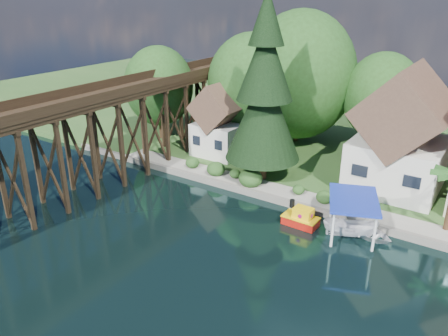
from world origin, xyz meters
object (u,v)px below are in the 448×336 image
Objects in this scene: trestle_bridge at (122,124)px; house_left at (401,138)px; conifer at (264,93)px; tugboat at (301,218)px; boat_white_a at (369,232)px; boat_canopy at (351,221)px; shed at (221,124)px.

house_left is at bearing 25.21° from trestle_bridge.
conifer reaches higher than tugboat.
house_left is at bearing 24.14° from conifer.
tugboat is (18.58, 0.45, -4.74)m from trestle_bridge.
boat_white_a is at bearing -19.74° from conifer.
conifer is at bearing 86.17° from boat_white_a.
tugboat is at bearing 1.39° from trestle_bridge.
tugboat is 0.48× the size of boat_canopy.
conifer reaches higher than boat_canopy.
trestle_bridge is 4.01× the size of house_left.
shed is 20.30m from boat_white_a.
shed is at bearing 83.71° from boat_white_a.
boat_canopy is (10.35, -5.01, -7.31)m from conifer.
shed is 1.34× the size of boat_canopy.
boat_canopy is at bearing -25.84° from conifer.
boat_canopy is at bearing 143.05° from boat_white_a.
conifer is 2.90× the size of boat_canopy.
trestle_bridge reaches higher than shed.
shed reaches higher than tugboat.
conifer is at bearing 154.16° from boat_canopy.
house_left is at bearing 86.29° from boat_canopy.
trestle_bridge is 11.83× the size of boat_white_a.
trestle_bridge is at bearing 110.21° from boat_white_a.
boat_canopy is at bearing -25.94° from shed.
house_left is (23.00, 10.83, -0.21)m from trestle_bridge.
trestle_bridge is 10.69m from shed.
trestle_bridge is at bearing -154.79° from house_left.
trestle_bridge reaches higher than boat_canopy.
conifer is 13.63m from boat_canopy.
conifer is (-11.00, -4.93, 3.55)m from house_left.
house_left is 2.95× the size of boat_white_a.
shed is 16.54m from tugboat.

